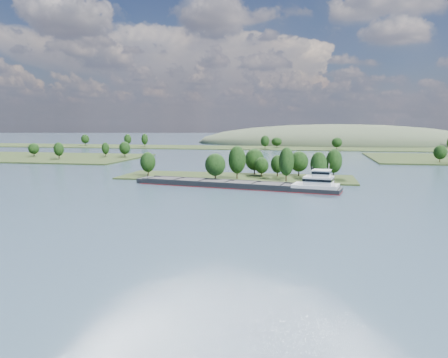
# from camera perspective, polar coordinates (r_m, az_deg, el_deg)

# --- Properties ---
(ground) EXTENTS (1800.00, 1800.00, 0.00)m
(ground) POSITION_cam_1_polar(r_m,az_deg,el_deg) (129.96, -2.95, -3.13)
(ground) COLOR #314655
(ground) RESTS_ON ground
(tree_island) EXTENTS (100.00, 32.49, 14.90)m
(tree_island) POSITION_cam_1_polar(r_m,az_deg,el_deg) (185.54, 3.43, 1.33)
(tree_island) COLOR #233216
(tree_island) RESTS_ON ground
(back_shoreline) EXTENTS (900.00, 60.00, 14.42)m
(back_shoreline) POSITION_cam_1_polar(r_m,az_deg,el_deg) (404.94, 7.89, 4.07)
(back_shoreline) COLOR #233216
(back_shoreline) RESTS_ON ground
(hill_west) EXTENTS (320.00, 160.00, 44.00)m
(hill_west) POSITION_cam_1_polar(r_m,az_deg,el_deg) (505.21, 14.52, 4.47)
(hill_west) COLOR #3E4B33
(hill_west) RESTS_ON ground
(cargo_barge) EXTENTS (78.38, 23.32, 10.55)m
(cargo_barge) POSITION_cam_1_polar(r_m,az_deg,el_deg) (159.38, 3.10, -0.69)
(cargo_barge) COLOR black
(cargo_barge) RESTS_ON ground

